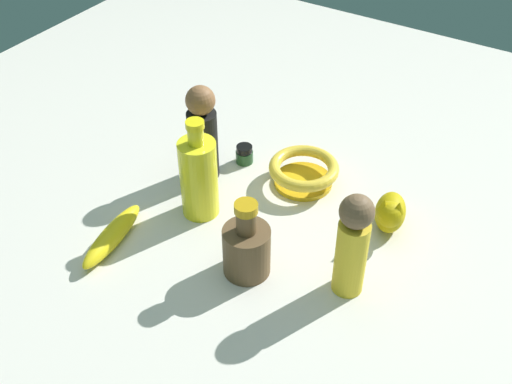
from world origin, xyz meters
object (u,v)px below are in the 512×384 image
cat_figurine (390,212)px  nail_polish_jar (244,154)px  person_figure_adult (202,133)px  bowl (304,171)px  banana (112,236)px  person_figure_child (352,244)px  bottle_tall (199,176)px  bottle_short (247,247)px

cat_figurine → nail_polish_jar: size_ratio=3.16×
person_figure_adult → bowl: (0.19, 0.09, -0.07)m
banana → person_figure_child: (0.43, 0.13, 0.09)m
banana → bottle_tall: 0.20m
person_figure_child → person_figure_adult: (-0.40, 0.13, 0.00)m
bottle_short → person_figure_adult: size_ratio=0.73×
cat_figurine → bottle_tall: size_ratio=0.61×
person_figure_adult → bowl: bearing=23.7°
person_figure_child → bowl: bearing=133.6°
person_figure_child → bottle_tall: 0.34m
banana → person_figure_child: size_ratio=0.89×
banana → person_figure_adult: (0.02, 0.27, 0.09)m
bottle_short → bottle_tall: 0.19m
nail_polish_jar → bottle_tall: 0.20m
cat_figurine → nail_polish_jar: cat_figurine is taller
banana → person_figure_child: 0.45m
cat_figurine → banana: 0.53m
person_figure_adult → bottle_tall: size_ratio=1.01×
cat_figurine → bottle_short: (-0.17, -0.24, 0.01)m
nail_polish_jar → person_figure_adult: size_ratio=0.19×
person_figure_child → person_figure_adult: bearing=161.9°
banana → person_figure_child: person_figure_child is taller
person_figure_child → bowl: (-0.21, 0.22, -0.07)m
cat_figurine → bottle_tall: bottle_tall is taller
bottle_short → bowl: (-0.03, 0.27, -0.02)m
cat_figurine → bowl: (-0.21, 0.04, -0.01)m
nail_polish_jar → bottle_short: size_ratio=0.26×
bottle_short → bottle_tall: bottle_tall is taller
cat_figurine → banana: size_ratio=0.71×
person_figure_adult → person_figure_child: bearing=-18.1°
person_figure_adult → nail_polish_jar: bearing=60.1°
nail_polish_jar → bowl: bowl is taller
person_figure_child → bottle_tall: bottle_tall is taller
person_figure_adult → bottle_tall: person_figure_adult is taller
nail_polish_jar → banana: (-0.07, -0.35, -0.00)m
bowl → bottle_short: bearing=-83.0°
person_figure_adult → bottle_tall: (0.06, -0.10, -0.02)m
bottle_tall → bowl: bearing=54.8°
nail_polish_jar → bottle_tall: size_ratio=0.19×
bottle_tall → person_figure_child: bearing=-5.0°
person_figure_child → cat_figurine: bearing=89.6°
person_figure_adult → bowl: 0.23m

